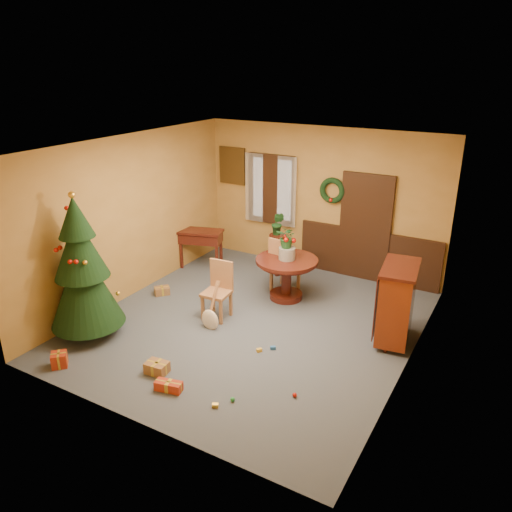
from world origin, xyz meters
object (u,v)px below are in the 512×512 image
Objects in this scene: dining_table at (287,271)px; christmas_tree at (82,270)px; writing_desk at (201,239)px; sideboard at (397,302)px; chair_near at (219,288)px.

dining_table is 3.47m from christmas_tree.
sideboard reaches higher than writing_desk.
writing_desk is at bearing 91.31° from christmas_tree.
dining_table is 2.16m from sideboard.
writing_desk is (-2.20, 0.45, 0.07)m from dining_table.
christmas_tree is 4.78m from sideboard.
chair_near is 2.22m from writing_desk.
christmas_tree reaches higher than chair_near.
chair_near is (-0.68, -1.17, -0.01)m from dining_table.
writing_desk is (-0.07, 3.14, -0.50)m from christmas_tree.
sideboard reaches higher than dining_table.
writing_desk reaches higher than dining_table.
sideboard is at bearing -12.56° from writing_desk.
writing_desk is at bearing 167.44° from sideboard.
chair_near is 0.98× the size of writing_desk.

